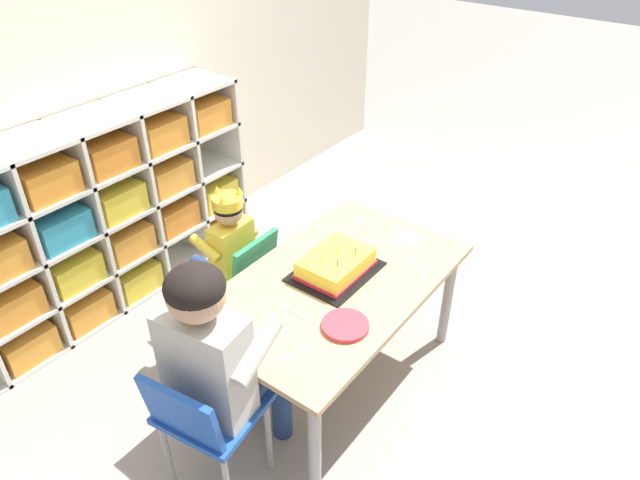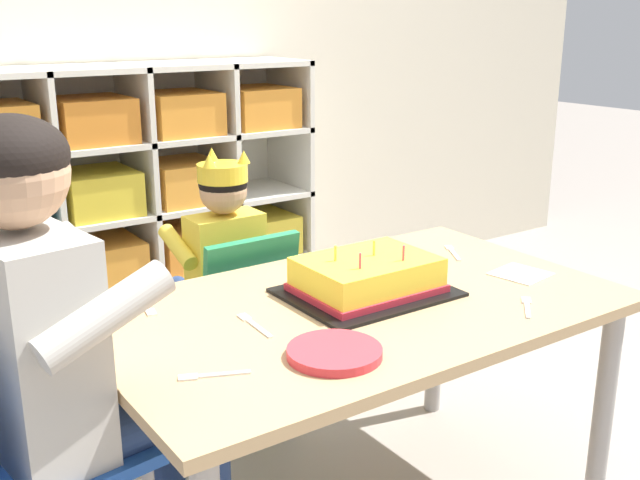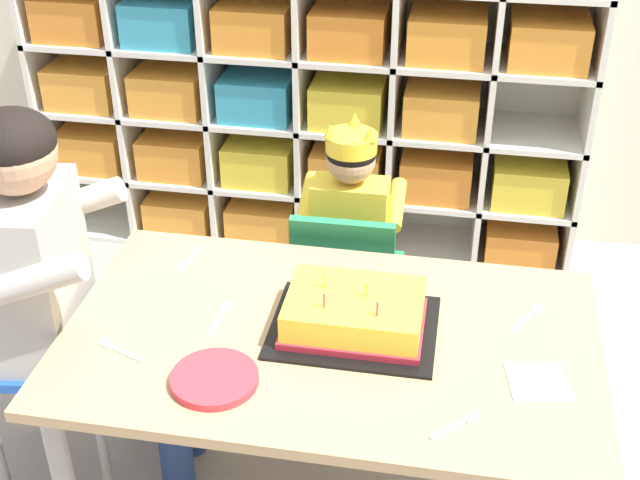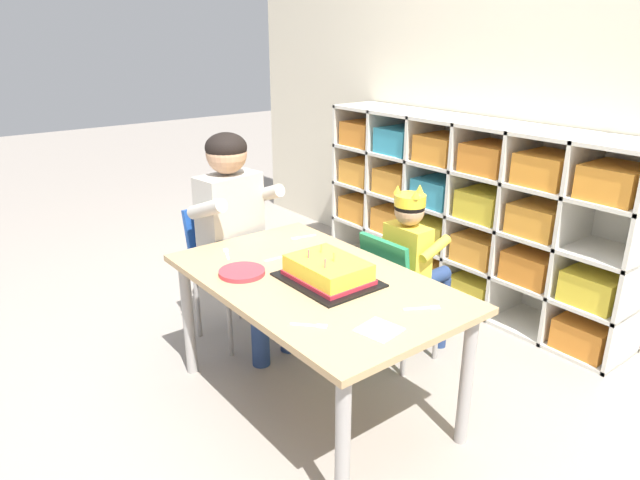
{
  "view_description": "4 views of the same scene",
  "coord_description": "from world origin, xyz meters",
  "px_view_note": "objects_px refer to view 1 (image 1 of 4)",
  "views": [
    {
      "loc": [
        -1.57,
        -1.1,
        2.08
      ],
      "look_at": [
        0.05,
        0.12,
        0.71
      ],
      "focal_mm": 32.34,
      "sensor_mm": 36.0,
      "label": 1
    },
    {
      "loc": [
        -0.97,
        -1.26,
        1.2
      ],
      "look_at": [
        -0.02,
        0.12,
        0.7
      ],
      "focal_mm": 42.34,
      "sensor_mm": 36.0,
      "label": 2
    },
    {
      "loc": [
        0.25,
        -1.49,
        1.75
      ],
      "look_at": [
        -0.04,
        0.09,
        0.77
      ],
      "focal_mm": 48.11,
      "sensor_mm": 36.0,
      "label": 3
    },
    {
      "loc": [
        1.59,
        -1.22,
        1.48
      ],
      "look_at": [
        0.02,
        0.02,
        0.74
      ],
      "focal_mm": 31.68,
      "sensor_mm": 36.0,
      "label": 4
    }
  ],
  "objects_px": {
    "child_with_crown": "(225,245)",
    "adult_helper_seated": "(218,352)",
    "classroom_chair_blue": "(244,277)",
    "birthday_cake_on_tray": "(336,265)",
    "classroom_chair_adult_side": "(205,417)",
    "paper_plate_stack": "(345,325)",
    "fork_near_child_seat": "(292,311)",
    "fork_by_napkin": "(294,355)",
    "fork_scattered_mid_table": "(362,224)",
    "fork_at_table_front_edge": "(418,267)",
    "fork_near_cake_tray": "(226,308)",
    "activity_table": "(334,293)"
  },
  "relations": [
    {
      "from": "fork_at_table_front_edge",
      "to": "birthday_cake_on_tray",
      "type": "bearing_deg",
      "value": -90.68
    },
    {
      "from": "paper_plate_stack",
      "to": "birthday_cake_on_tray",
      "type": "bearing_deg",
      "value": 41.79
    },
    {
      "from": "fork_near_child_seat",
      "to": "birthday_cake_on_tray",
      "type": "bearing_deg",
      "value": 94.97
    },
    {
      "from": "fork_scattered_mid_table",
      "to": "fork_near_cake_tray",
      "type": "bearing_deg",
      "value": -65.77
    },
    {
      "from": "activity_table",
      "to": "child_with_crown",
      "type": "distance_m",
      "value": 0.61
    },
    {
      "from": "adult_helper_seated",
      "to": "fork_near_child_seat",
      "type": "distance_m",
      "value": 0.39
    },
    {
      "from": "fork_near_child_seat",
      "to": "fork_near_cake_tray",
      "type": "relative_size",
      "value": 1.12
    },
    {
      "from": "fork_near_child_seat",
      "to": "fork_at_table_front_edge",
      "type": "bearing_deg",
      "value": 68.38
    },
    {
      "from": "birthday_cake_on_tray",
      "to": "classroom_chair_blue",
      "type": "bearing_deg",
      "value": 100.49
    },
    {
      "from": "fork_near_cake_tray",
      "to": "activity_table",
      "type": "bearing_deg",
      "value": -109.5
    },
    {
      "from": "activity_table",
      "to": "fork_near_child_seat",
      "type": "xyz_separation_m",
      "value": [
        -0.26,
        0.02,
        0.07
      ]
    },
    {
      "from": "fork_by_napkin",
      "to": "classroom_chair_blue",
      "type": "bearing_deg",
      "value": 81.22
    },
    {
      "from": "child_with_crown",
      "to": "adult_helper_seated",
      "type": "distance_m",
      "value": 0.84
    },
    {
      "from": "classroom_chair_blue",
      "to": "fork_scattered_mid_table",
      "type": "bearing_deg",
      "value": 142.23
    },
    {
      "from": "adult_helper_seated",
      "to": "fork_by_napkin",
      "type": "xyz_separation_m",
      "value": [
        0.2,
        -0.18,
        -0.07
      ]
    },
    {
      "from": "fork_near_child_seat",
      "to": "fork_near_cake_tray",
      "type": "xyz_separation_m",
      "value": [
        -0.14,
        0.22,
        0.0
      ]
    },
    {
      "from": "classroom_chair_adult_side",
      "to": "paper_plate_stack",
      "type": "bearing_deg",
      "value": -120.47
    },
    {
      "from": "fork_near_child_seat",
      "to": "fork_by_napkin",
      "type": "bearing_deg",
      "value": -45.25
    },
    {
      "from": "adult_helper_seated",
      "to": "paper_plate_stack",
      "type": "relative_size",
      "value": 5.72
    },
    {
      "from": "fork_at_table_front_edge",
      "to": "paper_plate_stack",
      "type": "bearing_deg",
      "value": -47.29
    },
    {
      "from": "birthday_cake_on_tray",
      "to": "fork_by_napkin",
      "type": "xyz_separation_m",
      "value": [
        -0.49,
        -0.17,
        -0.04
      ]
    },
    {
      "from": "classroom_chair_blue",
      "to": "fork_at_table_front_edge",
      "type": "relative_size",
      "value": 6.35
    },
    {
      "from": "activity_table",
      "to": "fork_at_table_front_edge",
      "type": "xyz_separation_m",
      "value": [
        0.29,
        -0.23,
        0.07
      ]
    },
    {
      "from": "child_with_crown",
      "to": "fork_by_napkin",
      "type": "distance_m",
      "value": 0.85
    },
    {
      "from": "paper_plate_stack",
      "to": "fork_scattered_mid_table",
      "type": "relative_size",
      "value": 1.54
    },
    {
      "from": "fork_scattered_mid_table",
      "to": "fork_near_child_seat",
      "type": "relative_size",
      "value": 0.85
    },
    {
      "from": "birthday_cake_on_tray",
      "to": "fork_near_child_seat",
      "type": "distance_m",
      "value": 0.31
    },
    {
      "from": "child_with_crown",
      "to": "adult_helper_seated",
      "type": "bearing_deg",
      "value": 42.83
    },
    {
      "from": "classroom_chair_blue",
      "to": "fork_at_table_front_edge",
      "type": "distance_m",
      "value": 0.84
    },
    {
      "from": "paper_plate_stack",
      "to": "fork_near_child_seat",
      "type": "relative_size",
      "value": 1.31
    },
    {
      "from": "birthday_cake_on_tray",
      "to": "child_with_crown",
      "type": "bearing_deg",
      "value": 98.76
    },
    {
      "from": "activity_table",
      "to": "classroom_chair_blue",
      "type": "height_order",
      "value": "classroom_chair_blue"
    },
    {
      "from": "classroom_chair_blue",
      "to": "classroom_chair_adult_side",
      "type": "relative_size",
      "value": 0.94
    },
    {
      "from": "classroom_chair_blue",
      "to": "birthday_cake_on_tray",
      "type": "relative_size",
      "value": 1.71
    },
    {
      "from": "classroom_chair_adult_side",
      "to": "paper_plate_stack",
      "type": "height_order",
      "value": "classroom_chair_adult_side"
    },
    {
      "from": "fork_by_napkin",
      "to": "adult_helper_seated",
      "type": "bearing_deg",
      "value": 161.54
    },
    {
      "from": "classroom_chair_adult_side",
      "to": "fork_scattered_mid_table",
      "type": "xyz_separation_m",
      "value": [
        1.19,
        0.12,
        0.15
      ]
    },
    {
      "from": "birthday_cake_on_tray",
      "to": "fork_by_napkin",
      "type": "distance_m",
      "value": 0.52
    },
    {
      "from": "adult_helper_seated",
      "to": "birthday_cake_on_tray",
      "type": "distance_m",
      "value": 0.69
    },
    {
      "from": "classroom_chair_blue",
      "to": "adult_helper_seated",
      "type": "relative_size",
      "value": 0.6
    },
    {
      "from": "classroom_chair_blue",
      "to": "fork_scattered_mid_table",
      "type": "relative_size",
      "value": 5.3
    },
    {
      "from": "birthday_cake_on_tray",
      "to": "fork_scattered_mid_table",
      "type": "xyz_separation_m",
      "value": [
        0.39,
        0.12,
        -0.04
      ]
    },
    {
      "from": "adult_helper_seated",
      "to": "birthday_cake_on_tray",
      "type": "relative_size",
      "value": 2.83
    },
    {
      "from": "paper_plate_stack",
      "to": "fork_by_napkin",
      "type": "distance_m",
      "value": 0.24
    },
    {
      "from": "child_with_crown",
      "to": "fork_near_child_seat",
      "type": "bearing_deg",
      "value": 68.79
    },
    {
      "from": "classroom_chair_blue",
      "to": "paper_plate_stack",
      "type": "xyz_separation_m",
      "value": [
        -0.17,
        -0.71,
        0.2
      ]
    },
    {
      "from": "fork_scattered_mid_table",
      "to": "fork_near_cake_tray",
      "type": "xyz_separation_m",
      "value": [
        -0.84,
        0.09,
        0.0
      ]
    },
    {
      "from": "birthday_cake_on_tray",
      "to": "fork_near_cake_tray",
      "type": "bearing_deg",
      "value": 155.28
    },
    {
      "from": "adult_helper_seated",
      "to": "fork_near_cake_tray",
      "type": "relative_size",
      "value": 8.36
    },
    {
      "from": "fork_scattered_mid_table",
      "to": "fork_near_cake_tray",
      "type": "distance_m",
      "value": 0.85
    }
  ]
}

